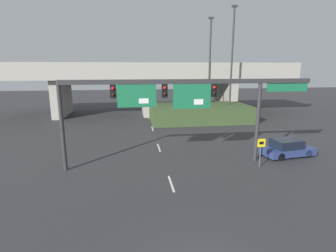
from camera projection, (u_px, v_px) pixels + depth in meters
The scene contains 8 objects.
lane_markings at pixel (159, 148), 24.03m from camera, with size 0.14×33.01×0.01m.
signal_gantry at pixel (182, 96), 18.73m from camera, with size 18.33×0.44×6.39m.
speed_limit_sign at pixel (261, 148), 18.97m from camera, with size 0.60×0.11×2.24m.
highway_light_pole_near at pixel (210, 66), 36.78m from camera, with size 0.70×0.36×13.83m.
highway_light_pole_far at pixel (232, 62), 34.87m from camera, with size 0.70×0.36×14.93m.
overpass_bridge at pixel (147, 78), 40.39m from camera, with size 45.16×9.14×7.85m.
grass_embankment at pixel (199, 113), 35.83m from camera, with size 13.30×7.20×2.17m.
parked_sedan_near_right at pixel (287, 148), 21.66m from camera, with size 4.44×2.47×1.43m.
Camera 1 is at (-2.29, -6.73, 7.24)m, focal length 28.00 mm.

